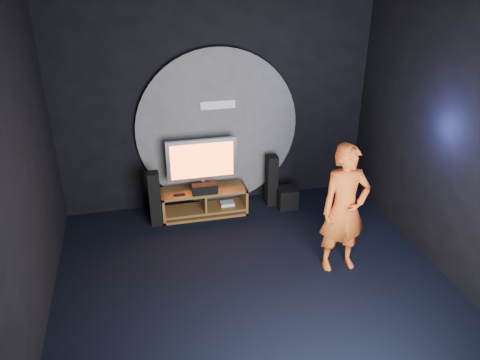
% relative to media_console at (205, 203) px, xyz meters
% --- Properties ---
extents(floor, '(5.00, 5.00, 0.00)m').
position_rel_media_console_xyz_m(floor, '(0.32, -2.05, -0.20)').
color(floor, black).
rests_on(floor, ground).
extents(back_wall, '(5.00, 0.04, 3.50)m').
position_rel_media_console_xyz_m(back_wall, '(0.32, 0.45, 1.55)').
color(back_wall, black).
rests_on(back_wall, ground).
extents(front_wall, '(5.00, 0.04, 3.50)m').
position_rel_media_console_xyz_m(front_wall, '(0.32, -4.55, 1.55)').
color(front_wall, black).
rests_on(front_wall, ground).
extents(left_wall, '(0.04, 5.00, 3.50)m').
position_rel_media_console_xyz_m(left_wall, '(-2.18, -2.05, 1.55)').
color(left_wall, black).
rests_on(left_wall, ground).
extents(right_wall, '(0.04, 5.00, 3.50)m').
position_rel_media_console_xyz_m(right_wall, '(2.82, -2.05, 1.55)').
color(right_wall, black).
rests_on(right_wall, ground).
extents(wall_disc_panel, '(2.60, 0.11, 2.60)m').
position_rel_media_console_xyz_m(wall_disc_panel, '(0.32, 0.39, 1.11)').
color(wall_disc_panel, '#515156').
rests_on(wall_disc_panel, ground).
extents(media_console, '(1.36, 0.45, 0.45)m').
position_rel_media_console_xyz_m(media_console, '(0.00, 0.00, 0.00)').
color(media_console, olive).
rests_on(media_console, ground).
extents(tv, '(1.11, 0.22, 0.82)m').
position_rel_media_console_xyz_m(tv, '(-0.01, 0.07, 0.71)').
color(tv, silver).
rests_on(tv, media_console).
extents(center_speaker, '(0.40, 0.15, 0.15)m').
position_rel_media_console_xyz_m(center_speaker, '(-0.01, -0.13, 0.33)').
color(center_speaker, black).
rests_on(center_speaker, media_console).
extents(remote, '(0.18, 0.05, 0.02)m').
position_rel_media_console_xyz_m(remote, '(-0.41, -0.12, 0.27)').
color(remote, black).
rests_on(remote, media_console).
extents(tower_speaker_left, '(0.18, 0.20, 0.88)m').
position_rel_media_console_xyz_m(tower_speaker_left, '(-0.79, -0.12, 0.25)').
color(tower_speaker_left, black).
rests_on(tower_speaker_left, ground).
extents(tower_speaker_right, '(0.18, 0.20, 0.88)m').
position_rel_media_console_xyz_m(tower_speaker_right, '(1.15, 0.08, 0.25)').
color(tower_speaker_right, black).
rests_on(tower_speaker_right, ground).
extents(subwoofer, '(0.32, 0.32, 0.35)m').
position_rel_media_console_xyz_m(subwoofer, '(1.37, -0.08, -0.02)').
color(subwoofer, black).
rests_on(subwoofer, ground).
extents(player, '(0.64, 0.42, 1.77)m').
position_rel_media_console_xyz_m(player, '(1.54, -1.81, 0.69)').
color(player, orange).
rests_on(player, ground).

